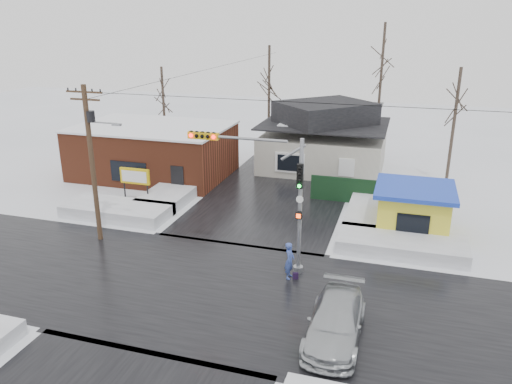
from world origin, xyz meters
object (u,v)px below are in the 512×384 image
(pedestrian, at_px, (290,261))
(traffic_signal, at_px, (269,185))
(utility_pole, at_px, (92,155))
(car, at_px, (335,322))
(marquee_sign, at_px, (135,177))
(kiosk, at_px, (413,209))

(pedestrian, bearing_deg, traffic_signal, 61.28)
(pedestrian, bearing_deg, utility_pole, 84.92)
(utility_pole, distance_m, pedestrian, 12.43)
(utility_pole, height_order, pedestrian, utility_pole)
(car, bearing_deg, marquee_sign, 143.32)
(traffic_signal, height_order, pedestrian, traffic_signal)
(utility_pole, relative_size, marquee_sign, 3.53)
(traffic_signal, relative_size, kiosk, 1.52)
(kiosk, bearing_deg, utility_pole, -159.56)
(utility_pole, relative_size, kiosk, 1.96)
(traffic_signal, distance_m, pedestrian, 3.88)
(utility_pole, xyz_separation_m, marquee_sign, (-1.07, 5.99, -3.19))
(car, bearing_deg, utility_pole, 158.87)
(kiosk, distance_m, pedestrian, 9.70)
(marquee_sign, bearing_deg, car, -36.49)
(marquee_sign, bearing_deg, traffic_signal, -29.72)
(traffic_signal, bearing_deg, utility_pole, 177.05)
(marquee_sign, height_order, car, marquee_sign)
(marquee_sign, distance_m, car, 19.49)
(utility_pole, bearing_deg, traffic_signal, -2.95)
(pedestrian, xyz_separation_m, car, (2.92, -4.30, -0.19))
(utility_pole, xyz_separation_m, car, (14.57, -5.58, -4.35))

